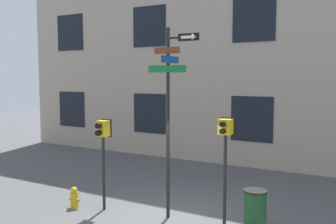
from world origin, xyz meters
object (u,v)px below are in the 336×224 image
at_px(trash_bin, 255,209).
at_px(pedestrian_signal_right, 225,143).
at_px(pedestrian_signal_left, 103,139).
at_px(street_sign_pole, 170,105).
at_px(fire_hydrant, 74,198).

bearing_deg(trash_bin, pedestrian_signal_right, -152.93).
bearing_deg(trash_bin, pedestrian_signal_left, -168.54).
xyz_separation_m(pedestrian_signal_left, trash_bin, (3.98, 0.81, -1.49)).
height_order(pedestrian_signal_left, trash_bin, pedestrian_signal_left).
height_order(street_sign_pole, pedestrian_signal_right, street_sign_pole).
bearing_deg(street_sign_pole, pedestrian_signal_left, -169.53).
distance_m(street_sign_pole, fire_hydrant, 3.81).
bearing_deg(pedestrian_signal_left, street_sign_pole, 10.47).
xyz_separation_m(street_sign_pole, pedestrian_signal_left, (-1.88, -0.35, -0.97)).
xyz_separation_m(fire_hydrant, trash_bin, (4.77, 1.11, 0.18)).
height_order(pedestrian_signal_left, fire_hydrant, pedestrian_signal_left).
relative_size(pedestrian_signal_right, trash_bin, 2.87).
height_order(street_sign_pole, fire_hydrant, street_sign_pole).
distance_m(pedestrian_signal_left, fire_hydrant, 1.88).
distance_m(pedestrian_signal_left, trash_bin, 4.32).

